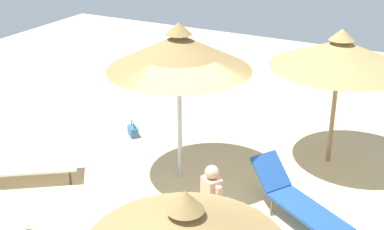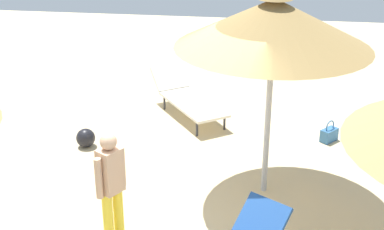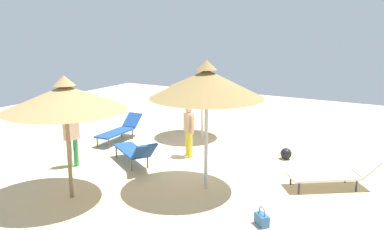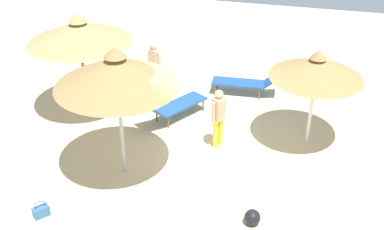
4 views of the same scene
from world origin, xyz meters
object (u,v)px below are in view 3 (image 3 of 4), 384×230
at_px(parasol_umbrella_center, 65,98).
at_px(lounge_chair_front, 120,129).
at_px(lounge_chair_near_right, 135,151).
at_px(person_standing_near_left, 189,128).
at_px(parasol_umbrella_edge, 202,79).
at_px(person_standing_far_right, 72,135).
at_px(handbag, 262,219).
at_px(lounge_chair_far_left, 334,173).
at_px(parasol_umbrella_back, 207,84).
at_px(beach_ball, 286,154).

bearing_deg(parasol_umbrella_center, lounge_chair_front, 26.08).
xyz_separation_m(lounge_chair_near_right, person_standing_near_left, (1.44, -0.90, 0.44)).
bearing_deg(parasol_umbrella_edge, person_standing_far_right, 160.38).
bearing_deg(handbag, lounge_chair_far_left, -17.07).
relative_size(parasol_umbrella_back, beach_ball, 9.35).
xyz_separation_m(lounge_chair_front, lounge_chair_near_right, (-1.73, -1.98, 0.03)).
bearing_deg(parasol_umbrella_edge, person_standing_near_left, -161.31).
height_order(lounge_chair_front, handbag, lounge_chair_front).
bearing_deg(parasol_umbrella_edge, beach_ball, -105.37).
height_order(person_standing_near_left, person_standing_far_right, person_standing_far_right).
bearing_deg(lounge_chair_near_right, person_standing_near_left, -32.11).
relative_size(parasol_umbrella_center, lounge_chair_far_left, 1.33).
bearing_deg(beach_ball, lounge_chair_near_right, 127.49).
bearing_deg(lounge_chair_far_left, parasol_umbrella_back, 120.50).
relative_size(lounge_chair_front, person_standing_near_left, 1.32).
relative_size(parasol_umbrella_center, parasol_umbrella_edge, 1.12).
bearing_deg(person_standing_near_left, lounge_chair_front, 84.18).
relative_size(parasol_umbrella_center, parasol_umbrella_back, 0.91).
relative_size(parasol_umbrella_center, lounge_chair_near_right, 1.37).
relative_size(lounge_chair_far_left, handbag, 5.32).
relative_size(lounge_chair_near_right, beach_ball, 6.22).
distance_m(lounge_chair_front, lounge_chair_near_right, 2.63).
height_order(parasol_umbrella_edge, parasol_umbrella_back, parasol_umbrella_back).
height_order(lounge_chair_near_right, beach_ball, lounge_chair_near_right).
height_order(parasol_umbrella_back, lounge_chair_front, parasol_umbrella_back).
xyz_separation_m(lounge_chair_front, person_standing_near_left, (-0.29, -2.88, 0.47)).
relative_size(person_standing_far_right, beach_ball, 4.83).
height_order(parasol_umbrella_center, person_standing_near_left, parasol_umbrella_center).
bearing_deg(person_standing_far_right, parasol_umbrella_back, -82.53).
bearing_deg(lounge_chair_front, lounge_chair_near_right, -131.23).
height_order(lounge_chair_front, lounge_chair_near_right, lounge_chair_near_right).
bearing_deg(lounge_chair_front, parasol_umbrella_edge, -49.33).
height_order(lounge_chair_far_left, beach_ball, lounge_chair_far_left).
bearing_deg(parasol_umbrella_center, parasol_umbrella_edge, -1.09).
bearing_deg(lounge_chair_front, person_standing_far_right, -168.47).
bearing_deg(parasol_umbrella_center, person_standing_far_right, 44.91).
bearing_deg(parasol_umbrella_center, lounge_chair_far_left, -54.77).
xyz_separation_m(parasol_umbrella_edge, lounge_chair_far_left, (-2.44, -4.96, -1.68)).
bearing_deg(parasol_umbrella_center, person_standing_near_left, -12.24).
height_order(lounge_chair_near_right, handbag, lounge_chair_near_right).
distance_m(parasol_umbrella_back, lounge_chair_front, 5.39).
bearing_deg(person_standing_far_right, lounge_chair_near_right, -56.93).
xyz_separation_m(lounge_chair_far_left, handbag, (-2.68, 0.82, -0.23)).
relative_size(lounge_chair_front, beach_ball, 6.19).
xyz_separation_m(parasol_umbrella_center, lounge_chair_near_right, (2.44, 0.06, -1.89)).
bearing_deg(parasol_umbrella_back, lounge_chair_front, 64.17).
bearing_deg(beach_ball, person_standing_far_right, 126.25).
height_order(parasol_umbrella_back, beach_ball, parasol_umbrella_back).
bearing_deg(lounge_chair_far_left, handbag, 162.93).
relative_size(parasol_umbrella_back, lounge_chair_far_left, 1.46).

